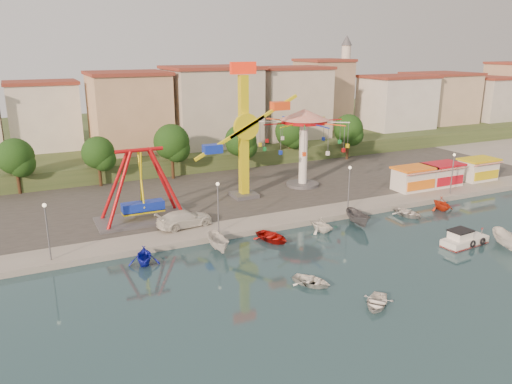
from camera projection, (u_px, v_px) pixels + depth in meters
ground at (360, 273)px, 43.22m from camera, size 200.00×200.00×0.00m
quay_deck at (164, 146)px, 96.77m from camera, size 200.00×100.00×0.60m
asphalt_pad at (227, 183)px, 69.00m from camera, size 90.00×28.00×0.01m
hill_terrace at (157, 135)px, 100.76m from camera, size 200.00×60.00×3.00m
pirate_ship_ride at (142, 187)px, 53.32m from camera, size 10.00×5.00×8.00m
kamikaze_tower at (248, 136)px, 60.67m from camera, size 9.06×3.10×16.50m
wave_swinger at (304, 130)px, 65.73m from camera, size 11.60×11.60×10.40m
booth_left at (413, 178)px, 65.53m from camera, size 5.40×3.78×3.08m
booth_mid at (442, 174)px, 67.63m from camera, size 5.40×3.78×3.08m
booth_right at (478, 169)px, 70.47m from camera, size 5.40×3.78×3.08m
lamp_post_0 at (48, 234)px, 43.63m from camera, size 0.14×0.14×5.00m
lamp_post_1 at (218, 209)px, 50.27m from camera, size 0.14×0.14×5.00m
lamp_post_2 at (349, 190)px, 56.91m from camera, size 0.14×0.14×5.00m
lamp_post_3 at (452, 175)px, 63.56m from camera, size 0.14×0.14×5.00m
tree_0 at (15, 157)px, 62.87m from camera, size 4.60×4.60×7.19m
tree_1 at (98, 153)px, 66.46m from camera, size 4.35×4.35×6.80m
tree_2 at (172, 142)px, 70.04m from camera, size 5.02×5.02×7.85m
tree_3 at (241, 141)px, 73.04m from camera, size 4.68×4.68×7.32m
tree_4 at (290, 131)px, 79.73m from camera, size 4.86×4.86×7.60m
tree_5 at (348, 129)px, 82.32m from camera, size 4.83×4.83×7.54m
building_1 at (46, 124)px, 76.76m from camera, size 12.33×9.01×8.63m
building_2 at (130, 111)px, 82.35m from camera, size 11.95×9.28×11.23m
building_3 at (215, 114)px, 85.63m from camera, size 12.59×10.50×9.20m
building_4 at (275, 108)px, 94.15m from camera, size 10.75×9.23×9.24m
building_5 at (340, 100)px, 97.78m from camera, size 12.77×10.96×11.21m
building_6 at (392, 96)px, 101.16m from camera, size 8.23×8.98×12.36m
building_7 at (419, 100)px, 110.86m from camera, size 11.59×10.93×8.76m
building_8 at (489, 91)px, 110.46m from camera, size 12.84×9.28×12.58m
minaret at (345, 78)px, 101.35m from camera, size 2.80×2.80×18.00m
cabin_motorboat at (464, 240)px, 49.10m from camera, size 5.17×2.37×1.76m
rowboat_a at (312, 281)px, 40.87m from camera, size 3.74×4.06×0.69m
rowboat_b at (376, 302)px, 37.51m from camera, size 3.92×3.82×0.66m
skiff at (506, 240)px, 48.33m from camera, size 3.27×4.51×1.64m
van at (185, 219)px, 52.29m from camera, size 6.24×3.24×1.73m
moored_boat_1 at (144, 255)px, 44.63m from camera, size 3.52×3.84×1.71m
moored_boat_2 at (219, 243)px, 47.62m from camera, size 1.75×4.16×1.58m
moored_boat_3 at (272, 237)px, 50.14m from camera, size 3.84×4.59×0.82m
moored_boat_4 at (322, 225)px, 52.45m from camera, size 3.39×3.67×1.60m
moored_boat_5 at (358, 218)px, 54.40m from camera, size 2.17×4.44×1.64m
moored_boat_6 at (408, 213)px, 57.46m from camera, size 3.11×3.97×0.75m
moored_boat_7 at (442, 203)px, 59.49m from camera, size 3.11×3.47×1.64m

